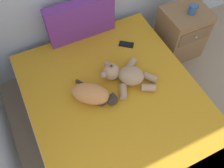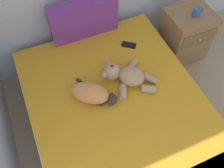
{
  "view_description": "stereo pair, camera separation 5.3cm",
  "coord_description": "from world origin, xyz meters",
  "px_view_note": "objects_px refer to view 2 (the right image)",
  "views": [
    {
      "loc": [
        0.48,
        1.7,
        2.31
      ],
      "look_at": [
        1.0,
        2.76,
        0.55
      ],
      "focal_mm": 39.34,
      "sensor_mm": 36.0,
      "label": 1
    },
    {
      "loc": [
        0.53,
        1.68,
        2.31
      ],
      "look_at": [
        1.0,
        2.76,
        0.55
      ],
      "focal_mm": 39.34,
      "sensor_mm": 36.0,
      "label": 2
    }
  ],
  "objects_px": {
    "bed": "(119,118)",
    "nightstand": "(185,35)",
    "patterned_cushion": "(84,19)",
    "mug": "(197,12)",
    "cat": "(92,94)",
    "teddy_bear": "(126,75)",
    "cell_phone": "(129,45)"
  },
  "relations": [
    {
      "from": "teddy_bear",
      "to": "cell_phone",
      "type": "bearing_deg",
      "value": 60.8
    },
    {
      "from": "nightstand",
      "to": "bed",
      "type": "bearing_deg",
      "value": -150.73
    },
    {
      "from": "bed",
      "to": "cat",
      "type": "height_order",
      "value": "cat"
    },
    {
      "from": "patterned_cushion",
      "to": "teddy_bear",
      "type": "bearing_deg",
      "value": -78.97
    },
    {
      "from": "patterned_cushion",
      "to": "mug",
      "type": "bearing_deg",
      "value": -17.59
    },
    {
      "from": "bed",
      "to": "mug",
      "type": "distance_m",
      "value": 1.33
    },
    {
      "from": "teddy_bear",
      "to": "nightstand",
      "type": "height_order",
      "value": "teddy_bear"
    },
    {
      "from": "cat",
      "to": "teddy_bear",
      "type": "relative_size",
      "value": 0.85
    },
    {
      "from": "bed",
      "to": "teddy_bear",
      "type": "relative_size",
      "value": 4.17
    },
    {
      "from": "bed",
      "to": "mug",
      "type": "bearing_deg",
      "value": 27.6
    },
    {
      "from": "bed",
      "to": "cell_phone",
      "type": "relative_size",
      "value": 12.48
    },
    {
      "from": "bed",
      "to": "nightstand",
      "type": "height_order",
      "value": "nightstand"
    },
    {
      "from": "cat",
      "to": "nightstand",
      "type": "bearing_deg",
      "value": 19.21
    },
    {
      "from": "patterned_cushion",
      "to": "mug",
      "type": "relative_size",
      "value": 5.71
    },
    {
      "from": "teddy_bear",
      "to": "cell_phone",
      "type": "xyz_separation_m",
      "value": [
        0.21,
        0.38,
        -0.07
      ]
    },
    {
      "from": "cat",
      "to": "nightstand",
      "type": "relative_size",
      "value": 0.66
    },
    {
      "from": "bed",
      "to": "teddy_bear",
      "type": "distance_m",
      "value": 0.41
    },
    {
      "from": "teddy_bear",
      "to": "nightstand",
      "type": "relative_size",
      "value": 0.78
    },
    {
      "from": "bed",
      "to": "patterned_cushion",
      "type": "distance_m",
      "value": 1.02
    },
    {
      "from": "patterned_cushion",
      "to": "nightstand",
      "type": "height_order",
      "value": "patterned_cushion"
    },
    {
      "from": "bed",
      "to": "nightstand",
      "type": "relative_size",
      "value": 3.27
    },
    {
      "from": "bed",
      "to": "cell_phone",
      "type": "xyz_separation_m",
      "value": [
        0.37,
        0.61,
        0.24
      ]
    },
    {
      "from": "patterned_cushion",
      "to": "cell_phone",
      "type": "distance_m",
      "value": 0.51
    },
    {
      "from": "bed",
      "to": "patterned_cushion",
      "type": "xyz_separation_m",
      "value": [
        0.02,
        0.93,
        0.44
      ]
    },
    {
      "from": "cat",
      "to": "nightstand",
      "type": "height_order",
      "value": "nightstand"
    },
    {
      "from": "bed",
      "to": "patterned_cushion",
      "type": "height_order",
      "value": "patterned_cushion"
    },
    {
      "from": "nightstand",
      "to": "mug",
      "type": "distance_m",
      "value": 0.36
    },
    {
      "from": "nightstand",
      "to": "patterned_cushion",
      "type": "bearing_deg",
      "value": 163.73
    },
    {
      "from": "teddy_bear",
      "to": "mug",
      "type": "relative_size",
      "value": 4.02
    },
    {
      "from": "bed",
      "to": "teddy_bear",
      "type": "xyz_separation_m",
      "value": [
        0.16,
        0.23,
        0.3
      ]
    },
    {
      "from": "patterned_cushion",
      "to": "mug",
      "type": "height_order",
      "value": "patterned_cushion"
    },
    {
      "from": "teddy_bear",
      "to": "nightstand",
      "type": "distance_m",
      "value": 1.04
    }
  ]
}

